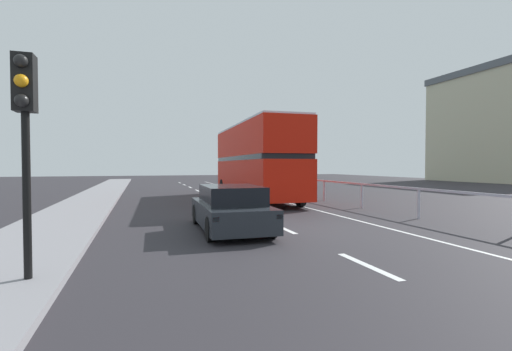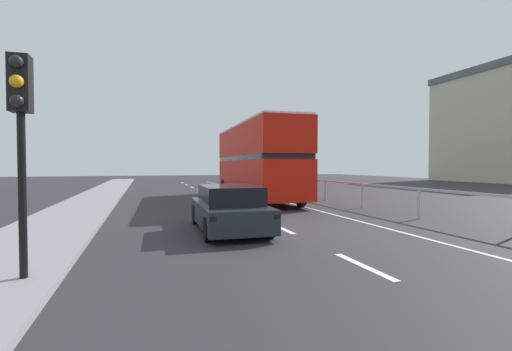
# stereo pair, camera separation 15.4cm
# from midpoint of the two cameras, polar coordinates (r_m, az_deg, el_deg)

# --- Properties ---
(ground_plane) EXTENTS (73.55, 120.00, 0.10)m
(ground_plane) POSITION_cam_midpoint_polar(r_m,az_deg,el_deg) (11.24, 3.77, -8.60)
(ground_plane) COLOR #2C292E
(near_sidewalk_kerb) EXTENTS (2.62, 80.00, 0.14)m
(near_sidewalk_kerb) POSITION_cam_midpoint_polar(r_m,az_deg,el_deg) (10.75, -31.89, -8.66)
(near_sidewalk_kerb) COLOR gray
(near_sidewalk_kerb) RESTS_ON ground
(lane_paint_markings) EXTENTS (3.23, 46.00, 0.01)m
(lane_paint_markings) POSITION_cam_midpoint_polar(r_m,az_deg,el_deg) (20.12, -0.52, -3.90)
(lane_paint_markings) COLOR silver
(lane_paint_markings) RESTS_ON ground
(bridge_side_railing) EXTENTS (0.10, 42.00, 1.13)m
(bridge_side_railing) POSITION_cam_midpoint_polar(r_m,az_deg,el_deg) (21.54, 8.42, -1.13)
(bridge_side_railing) COLOR #B2AEBF
(bridge_side_railing) RESTS_ON ground
(double_decker_bus_red) EXTENTS (2.86, 11.13, 4.22)m
(double_decker_bus_red) POSITION_cam_midpoint_polar(r_m,az_deg,el_deg) (20.35, -0.32, 2.53)
(double_decker_bus_red) COLOR red
(double_decker_bus_red) RESTS_ON ground
(hatchback_car_near) EXTENTS (1.94, 4.33, 1.35)m
(hatchback_car_near) POSITION_cam_midpoint_polar(r_m,az_deg,el_deg) (10.71, -4.53, -5.31)
(hatchback_car_near) COLOR #23272D
(hatchback_car_near) RESTS_ON ground
(traffic_signal_pole) EXTENTS (0.30, 0.42, 3.55)m
(traffic_signal_pole) POSITION_cam_midpoint_polar(r_m,az_deg,el_deg) (6.78, -33.54, 8.63)
(traffic_signal_pole) COLOR black
(traffic_signal_pole) RESTS_ON near_sidewalk_kerb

